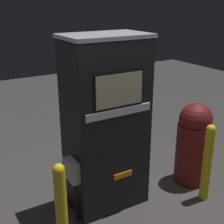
# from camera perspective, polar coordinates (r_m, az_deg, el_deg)

# --- Properties ---
(ground_plane) EXTENTS (14.00, 14.00, 0.00)m
(ground_plane) POSITION_cam_1_polar(r_m,az_deg,el_deg) (3.76, 1.11, -17.86)
(ground_plane) COLOR #423F3D
(gas_pump) EXTENTS (0.97, 0.58, 1.98)m
(gas_pump) POSITION_cam_1_polar(r_m,az_deg,el_deg) (3.46, -1.17, -2.37)
(gas_pump) COLOR black
(gas_pump) RESTS_ON ground_plane
(safety_bollard) EXTENTS (0.11, 0.11, 0.96)m
(safety_bollard) POSITION_cam_1_polar(r_m,az_deg,el_deg) (3.03, -9.26, -16.93)
(safety_bollard) COLOR yellow
(safety_bollard) RESTS_ON ground_plane
(trash_bin) EXTENTS (0.44, 0.44, 1.09)m
(trash_bin) POSITION_cam_1_polar(r_m,az_deg,el_deg) (4.19, 14.67, -5.43)
(trash_bin) COLOR maroon
(trash_bin) RESTS_ON ground_plane
(safety_bollard_far) EXTENTS (0.11, 0.11, 0.97)m
(safety_bollard_far) POSITION_cam_1_polar(r_m,az_deg,el_deg) (3.88, 17.04, -8.59)
(safety_bollard_far) COLOR yellow
(safety_bollard_far) RESTS_ON ground_plane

